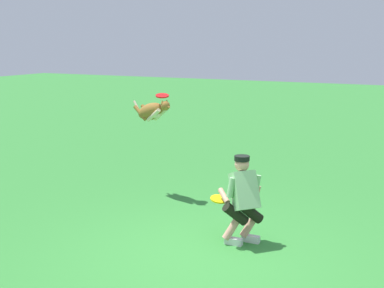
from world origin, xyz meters
name	(u,v)px	position (x,y,z in m)	size (l,w,h in m)	color
ground_plane	(201,258)	(0.00, 0.00, 0.00)	(60.00, 60.00, 0.00)	#317D32
person	(243,197)	(-0.31, -0.74, 0.70)	(0.71, 0.58, 1.29)	silver
dog	(152,111)	(2.09, -2.23, 1.61)	(1.02, 0.50, 0.49)	olive
frisbee_flying	(162,96)	(1.84, -2.18, 1.92)	(0.24, 0.24, 0.02)	red
frisbee_held	(219,199)	(0.08, -0.77, 0.61)	(0.27, 0.27, 0.02)	yellow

